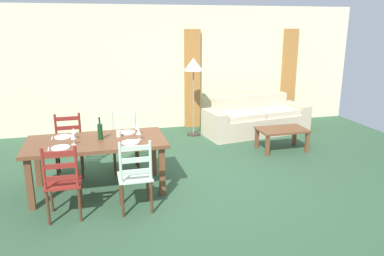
{
  "coord_description": "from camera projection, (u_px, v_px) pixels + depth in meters",
  "views": [
    {
      "loc": [
        -1.3,
        -5.01,
        2.31
      ],
      "look_at": [
        0.12,
        0.42,
        0.75
      ],
      "focal_mm": 35.18,
      "sensor_mm": 36.0,
      "label": 1
    }
  ],
  "objects": [
    {
      "name": "wall_far",
      "position": [
        154.0,
        69.0,
        8.32
      ],
      "size": [
        9.6,
        0.16,
        2.7
      ],
      "primitive_type": "cube",
      "color": "beige",
      "rests_on": "ground_plane"
    },
    {
      "name": "wine_glass_near_right",
      "position": [
        139.0,
        132.0,
        5.21
      ],
      "size": [
        0.06,
        0.06,
        0.16
      ],
      "color": "white",
      "rests_on": "dining_table"
    },
    {
      "name": "ground_plane",
      "position": [
        191.0,
        185.0,
        5.61
      ],
      "size": [
        9.6,
        9.6,
        0.02
      ],
      "primitive_type": "cube",
      "color": "#305237"
    },
    {
      "name": "dining_chair_far_right",
      "position": [
        125.0,
        141.0,
        6.07
      ],
      "size": [
        0.43,
        0.41,
        0.96
      ],
      "color": "beige",
      "rests_on": "ground_plane"
    },
    {
      "name": "coffee_cup_primary",
      "position": [
        119.0,
        134.0,
        5.36
      ],
      "size": [
        0.07,
        0.07,
        0.09
      ],
      "primitive_type": "cylinder",
      "color": "beige",
      "rests_on": "dining_table"
    },
    {
      "name": "dining_chair_near_left",
      "position": [
        63.0,
        182.0,
        4.5
      ],
      "size": [
        0.43,
        0.41,
        0.96
      ],
      "color": "maroon",
      "rests_on": "ground_plane"
    },
    {
      "name": "couch",
      "position": [
        255.0,
        120.0,
        8.17
      ],
      "size": [
        2.37,
        1.13,
        0.8
      ],
      "color": "#C7B496",
      "rests_on": "ground_plane"
    },
    {
      "name": "dining_chair_near_right",
      "position": [
        135.0,
        176.0,
        4.69
      ],
      "size": [
        0.42,
        0.4,
        0.96
      ],
      "color": "silver",
      "rests_on": "ground_plane"
    },
    {
      "name": "dinner_plate_far_left",
      "position": [
        63.0,
        137.0,
        5.33
      ],
      "size": [
        0.24,
        0.24,
        0.02
      ],
      "primitive_type": "cylinder",
      "color": "white",
      "rests_on": "dining_table"
    },
    {
      "name": "dining_table",
      "position": [
        97.0,
        146.0,
        5.24
      ],
      "size": [
        1.9,
        0.96,
        0.75
      ],
      "color": "brown",
      "rests_on": "ground_plane"
    },
    {
      "name": "fork_near_left",
      "position": [
        48.0,
        149.0,
        4.83
      ],
      "size": [
        0.02,
        0.17,
        0.01
      ],
      "primitive_type": "cube",
      "rotation": [
        0.0,
        0.0,
        0.04
      ],
      "color": "silver",
      "rests_on": "dining_table"
    },
    {
      "name": "fork_far_left",
      "position": [
        52.0,
        138.0,
        5.3
      ],
      "size": [
        0.02,
        0.17,
        0.01
      ],
      "primitive_type": "cube",
      "rotation": [
        0.0,
        0.0,
        -0.02
      ],
      "color": "silver",
      "rests_on": "dining_table"
    },
    {
      "name": "dinner_plate_near_right",
      "position": [
        131.0,
        142.0,
        5.09
      ],
      "size": [
        0.24,
        0.24,
        0.02
      ],
      "primitive_type": "cylinder",
      "color": "white",
      "rests_on": "dining_table"
    },
    {
      "name": "dinner_plate_far_right",
      "position": [
        127.0,
        132.0,
        5.55
      ],
      "size": [
        0.24,
        0.24,
        0.02
      ],
      "primitive_type": "cylinder",
      "color": "white",
      "rests_on": "dining_table"
    },
    {
      "name": "dining_chair_far_left",
      "position": [
        69.0,
        145.0,
        5.86
      ],
      "size": [
        0.42,
        0.4,
        0.96
      ],
      "color": "maroon",
      "rests_on": "ground_plane"
    },
    {
      "name": "dinner_plate_near_left",
      "position": [
        61.0,
        148.0,
        4.87
      ],
      "size": [
        0.24,
        0.24,
        0.02
      ],
      "primitive_type": "cylinder",
      "color": "white",
      "rests_on": "dining_table"
    },
    {
      "name": "curtain_panel_right",
      "position": [
        289.0,
        76.0,
        9.05
      ],
      "size": [
        0.35,
        0.08,
        2.2
      ],
      "primitive_type": "cube",
      "color": "#B17235",
      "rests_on": "ground_plane"
    },
    {
      "name": "standing_lamp",
      "position": [
        194.0,
        69.0,
        7.72
      ],
      "size": [
        0.4,
        0.4,
        1.64
      ],
      "color": "#332D28",
      "rests_on": "ground_plane"
    },
    {
      "name": "wine_bottle",
      "position": [
        100.0,
        131.0,
        5.22
      ],
      "size": [
        0.07,
        0.07,
        0.32
      ],
      "color": "#143819",
      "rests_on": "dining_table"
    },
    {
      "name": "curtain_panel_left",
      "position": [
        192.0,
        79.0,
        8.46
      ],
      "size": [
        0.35,
        0.08,
        2.2
      ],
      "primitive_type": "cube",
      "color": "#B17235",
      "rests_on": "ground_plane"
    },
    {
      "name": "fork_near_right",
      "position": [
        119.0,
        144.0,
        5.05
      ],
      "size": [
        0.02,
        0.17,
        0.01
      ],
      "primitive_type": "cube",
      "rotation": [
        0.0,
        0.0,
        0.03
      ],
      "color": "silver",
      "rests_on": "dining_table"
    },
    {
      "name": "wine_glass_far_left",
      "position": [
        73.0,
        131.0,
        5.24
      ],
      "size": [
        0.06,
        0.06,
        0.16
      ],
      "color": "white",
      "rests_on": "dining_table"
    },
    {
      "name": "wine_glass_near_left",
      "position": [
        73.0,
        137.0,
        4.99
      ],
      "size": [
        0.06,
        0.06,
        0.16
      ],
      "color": "white",
      "rests_on": "dining_table"
    },
    {
      "name": "wine_glass_far_right",
      "position": [
        137.0,
        127.0,
        5.47
      ],
      "size": [
        0.06,
        0.06,
        0.16
      ],
      "color": "white",
      "rests_on": "dining_table"
    },
    {
      "name": "coffee_table",
      "position": [
        282.0,
        132.0,
        7.03
      ],
      "size": [
        0.9,
        0.56,
        0.42
      ],
      "color": "brown",
      "rests_on": "ground_plane"
    },
    {
      "name": "fork_far_right",
      "position": [
        117.0,
        134.0,
        5.52
      ],
      "size": [
        0.02,
        0.17,
        0.01
      ],
      "primitive_type": "cube",
      "rotation": [
        0.0,
        0.0,
        0.02
      ],
      "color": "silver",
      "rests_on": "dining_table"
    }
  ]
}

